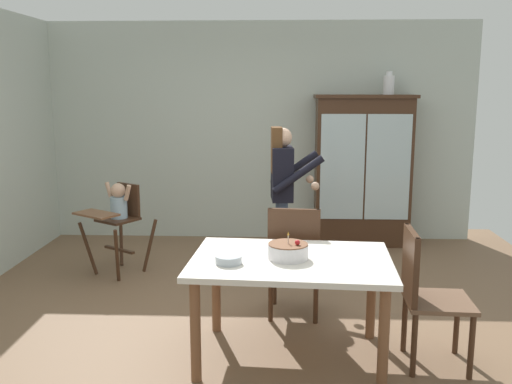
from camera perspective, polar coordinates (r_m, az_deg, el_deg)
The scene contains 11 objects.
ground_plane at distance 4.80m, azimuth -0.89°, elevation -12.78°, with size 6.24×6.24×0.00m, color brown.
wall_back at distance 7.06m, azimuth 0.30°, elevation 6.11°, with size 5.32×0.06×2.70m, color beige.
china_cabinet at distance 6.91m, azimuth 10.77°, elevation 2.20°, with size 1.19×0.48×1.82m.
ceramic_vase at distance 6.89m, azimuth 13.36°, elevation 10.61°, with size 0.13×0.13×0.27m.
high_chair_with_toddler at distance 5.90m, azimuth -13.87°, elevation -1.95°, with size 0.79×0.84×0.95m.
adult_person at distance 5.48m, azimuth 2.73°, elevation 0.75°, with size 0.52×0.51×1.53m.
dining_table at distance 3.95m, azimuth 3.58°, elevation -8.07°, with size 1.44×1.04×0.74m.
birthday_cake at distance 3.90m, azimuth 3.28°, elevation -6.02°, with size 0.28×0.28×0.19m.
serving_bowl at distance 3.80m, azimuth -2.81°, elevation -6.87°, with size 0.18×0.18×0.06m, color #B2BCC6.
dining_chair_far_side at distance 4.64m, azimuth 3.91°, elevation -6.34°, with size 0.47×0.47×0.96m.
dining_chair_right_end at distance 4.05m, azimuth 16.71°, elevation -9.36°, with size 0.46×0.46×0.96m.
Camera 1 is at (0.26, -4.40, 1.91)m, focal length 39.31 mm.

